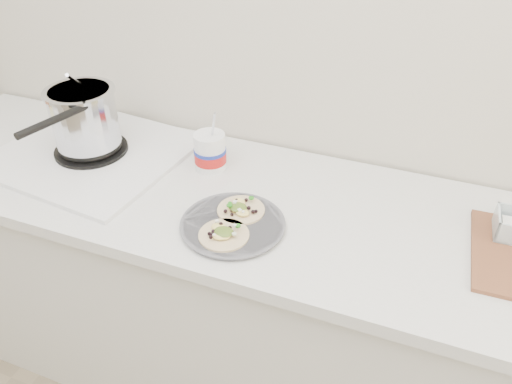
% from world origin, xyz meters
% --- Properties ---
extents(counter, '(2.44, 0.66, 0.90)m').
position_xyz_m(counter, '(0.00, 1.43, 0.45)').
color(counter, silver).
rests_on(counter, ground).
extents(stove, '(0.65, 0.61, 0.28)m').
position_xyz_m(stove, '(-0.56, 1.46, 0.99)').
color(stove, silver).
rests_on(stove, counter).
extents(taco_plate, '(0.29, 0.29, 0.04)m').
position_xyz_m(taco_plate, '(0.04, 1.28, 0.92)').
color(taco_plate, '#595960').
rests_on(taco_plate, counter).
extents(tub, '(0.10, 0.10, 0.23)m').
position_xyz_m(tub, '(-0.15, 1.53, 0.97)').
color(tub, white).
rests_on(tub, counter).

